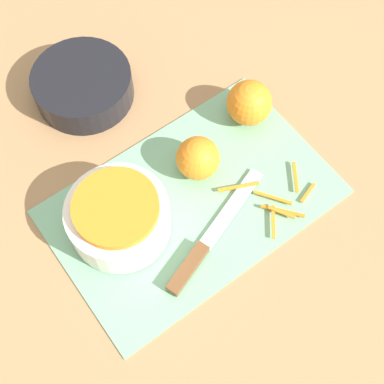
% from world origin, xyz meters
% --- Properties ---
extents(ground_plane, '(4.00, 4.00, 0.00)m').
position_xyz_m(ground_plane, '(0.00, 0.00, 0.00)').
color(ground_plane, '#9E754C').
extents(cutting_board, '(0.44, 0.28, 0.01)m').
position_xyz_m(cutting_board, '(0.00, 0.00, 0.00)').
color(cutting_board, '#75AD84').
rests_on(cutting_board, ground_plane).
extents(bowl_speckled, '(0.15, 0.15, 0.08)m').
position_xyz_m(bowl_speckled, '(-0.11, 0.03, 0.04)').
color(bowl_speckled, silver).
rests_on(bowl_speckled, cutting_board).
extents(bowl_dark, '(0.17, 0.17, 0.05)m').
position_xyz_m(bowl_dark, '(-0.03, 0.28, 0.03)').
color(bowl_dark, black).
rests_on(bowl_dark, ground_plane).
extents(knife, '(0.24, 0.10, 0.02)m').
position_xyz_m(knife, '(-0.04, -0.08, 0.01)').
color(knife, brown).
rests_on(knife, cutting_board).
extents(orange_left, '(0.08, 0.08, 0.08)m').
position_xyz_m(orange_left, '(0.17, 0.07, 0.04)').
color(orange_left, orange).
rests_on(orange_left, cutting_board).
extents(orange_right, '(0.07, 0.07, 0.07)m').
position_xyz_m(orange_right, '(0.04, 0.04, 0.04)').
color(orange_right, orange).
rests_on(orange_right, cutting_board).
extents(peel_pile, '(0.14, 0.12, 0.01)m').
position_xyz_m(peel_pile, '(0.11, -0.08, 0.01)').
color(peel_pile, orange).
rests_on(peel_pile, cutting_board).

